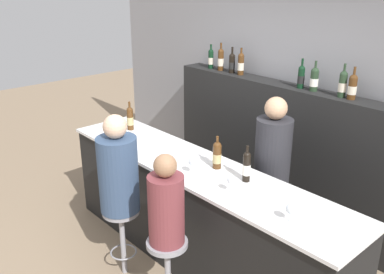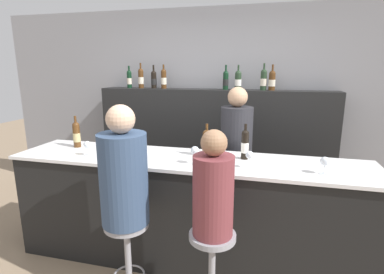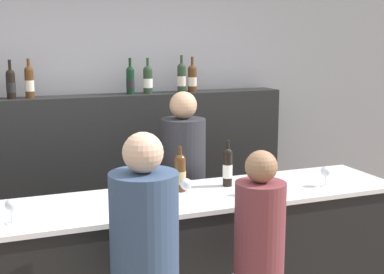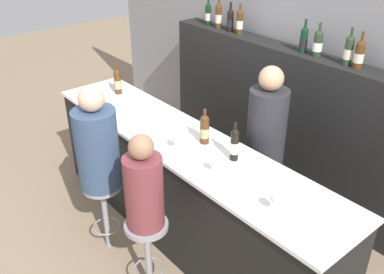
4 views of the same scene
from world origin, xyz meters
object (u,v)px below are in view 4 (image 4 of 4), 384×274
object	(u,v)px
wine_bottle_counter_1	(205,129)
wine_bottle_backbar_4	(304,39)
wine_bottle_counter_0	(118,81)
wine_bottle_backbar_6	(349,50)
bartender	(264,159)
wine_glass_0	(111,99)
wine_bottle_backbar_2	(230,20)
wine_glass_1	(177,138)
wine_glass_3	(276,199)
wine_bottle_backbar_1	(219,16)
wine_bottle_backbar_7	(359,54)
wine_bottle_backbar_3	(240,22)
guest_seated_right	(144,188)
wine_glass_2	(216,162)
bar_stool_left	(104,199)
bar_stool_right	(147,240)
wine_bottle_backbar_0	(208,14)
guest_seated_left	(97,145)
wine_bottle_backbar_5	(318,43)
wine_bottle_counter_2	(235,144)

from	to	relation	value
wine_bottle_counter_1	wine_bottle_backbar_4	distance (m)	1.32
wine_bottle_counter_0	wine_bottle_backbar_6	xyz separation A→B (m)	(1.83, 1.22, 0.53)
wine_bottle_counter_0	bartender	distance (m)	1.72
wine_bottle_backbar_6	wine_glass_0	distance (m)	2.20
wine_glass_0	bartender	distance (m)	1.56
wine_bottle_counter_1	wine_glass_0	bearing A→B (deg)	-166.95
wine_bottle_backbar_4	wine_glass_0	bearing A→B (deg)	-126.23
wine_bottle_counter_0	wine_bottle_backbar_6	bearing A→B (deg)	33.67
wine_bottle_backbar_2	wine_glass_0	xyz separation A→B (m)	(-0.10, -1.47, -0.55)
wine_glass_1	wine_glass_3	world-z (taller)	wine_glass_1
wine_bottle_backbar_1	bartender	xyz separation A→B (m)	(1.38, -0.69, -0.93)
bartender	wine_bottle_backbar_7	bearing A→B (deg)	63.63
wine_bottle_backbar_3	guest_seated_right	bearing A→B (deg)	-62.29
wine_bottle_counter_0	guest_seated_right	distance (m)	1.74
wine_bottle_counter_1	guest_seated_right	distance (m)	0.78
wine_bottle_counter_0	wine_glass_2	xyz separation A→B (m)	(1.77, -0.25, -0.03)
bartender	wine_bottle_backbar_2	bearing A→B (deg)	149.88
bar_stool_left	bartender	size ratio (longest dim) A/B	0.42
guest_seated_right	bartender	xyz separation A→B (m)	(0.02, 1.27, -0.26)
bar_stool_right	wine_glass_0	bearing A→B (deg)	158.77
wine_bottle_backbar_2	wine_glass_0	bearing A→B (deg)	-94.09
wine_bottle_backbar_6	wine_bottle_backbar_0	bearing A→B (deg)	180.00
guest_seated_right	wine_glass_0	bearing A→B (deg)	158.77
wine_bottle_backbar_1	wine_glass_2	world-z (taller)	wine_bottle_backbar_1
wine_bottle_backbar_4	guest_seated_left	xyz separation A→B (m)	(-0.46, -1.96, -0.60)
wine_bottle_backbar_2	wine_bottle_backbar_5	world-z (taller)	wine_bottle_backbar_2
wine_bottle_backbar_7	wine_glass_1	distance (m)	1.68
wine_bottle_backbar_0	wine_glass_3	xyz separation A→B (m)	(2.31, -1.47, -0.56)
wine_bottle_counter_1	bar_stool_left	size ratio (longest dim) A/B	0.44
wine_bottle_backbar_5	wine_bottle_backbar_6	size ratio (longest dim) A/B	0.94
wine_glass_2	guest_seated_left	distance (m)	1.00
wine_bottle_backbar_3	wine_bottle_backbar_4	distance (m)	0.83
wine_bottle_backbar_2	wine_glass_2	distance (m)	2.09
wine_bottle_counter_2	wine_bottle_backbar_7	xyz separation A→B (m)	(0.22, 1.22, 0.52)
wine_bottle_counter_0	wine_bottle_backbar_6	size ratio (longest dim) A/B	1.00
wine_bottle_backbar_7	bar_stool_left	bearing A→B (deg)	-117.65
wine_bottle_backbar_7	bar_stool_left	distance (m)	2.50
wine_bottle_backbar_5	wine_glass_2	bearing A→B (deg)	-80.15
wine_glass_0	wine_bottle_backbar_0	bearing A→B (deg)	99.76
wine_bottle_backbar_5	guest_seated_right	distance (m)	2.07
wine_glass_3	guest_seated_left	xyz separation A→B (m)	(-1.44, -0.50, -0.05)
wine_glass_2	wine_bottle_backbar_5	bearing A→B (deg)	99.85
wine_bottle_backbar_3	guest_seated_right	world-z (taller)	wine_bottle_backbar_3
bar_stool_left	wine_bottle_backbar_1	bearing A→B (deg)	109.49
wine_bottle_backbar_5	guest_seated_left	world-z (taller)	wine_bottle_backbar_5
guest_seated_right	wine_bottle_backbar_1	bearing A→B (deg)	124.67
bartender	bar_stool_left	bearing A→B (deg)	-118.34
wine_bottle_backbar_6	guest_seated_left	xyz separation A→B (m)	(-0.93, -1.96, -0.61)
wine_bottle_backbar_7	wine_glass_2	bearing A→B (deg)	-96.12
wine_bottle_counter_0	wine_bottle_backbar_7	world-z (taller)	wine_bottle_backbar_7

